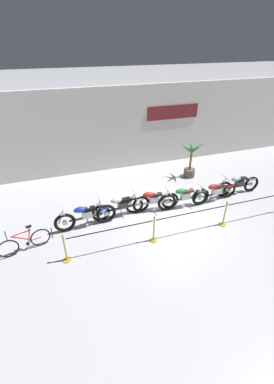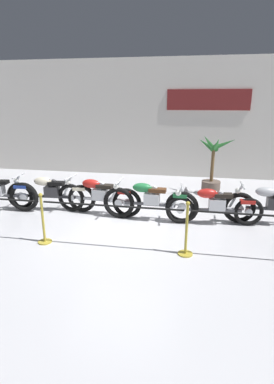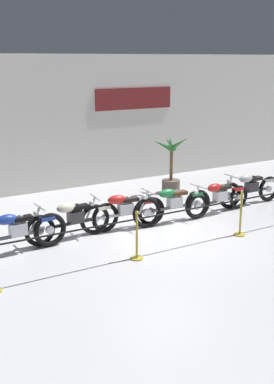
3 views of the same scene
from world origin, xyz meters
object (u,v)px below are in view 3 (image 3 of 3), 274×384
Objects in this scene: potted_palm_left_of_row at (171,170)px; stanchion_mid_right at (240,221)px; motorcycle_blue_0 at (16,233)px; motorcycle_red_4 at (218,197)px; stanchion_far_left at (136,227)px; motorcycle_silver_5 at (250,189)px; motorcycle_cream_1 at (73,219)px; motorcycle_green_3 at (173,205)px; stanchion_mid_left at (137,243)px; motorcycle_red_2 at (123,211)px.

potted_palm_left_of_row reaches higher than stanchion_mid_right.
motorcycle_red_4 is (5.53, 0.02, -0.02)m from motorcycle_blue_0.
motorcycle_blue_0 is 0.27× the size of stanchion_far_left.
motorcycle_silver_5 is 1.16× the size of potted_palm_left_of_row.
motorcycle_blue_0 is 0.97× the size of motorcycle_cream_1.
motorcycle_green_3 is 2.50m from stanchion_far_left.
motorcycle_blue_0 reaches higher than motorcycle_silver_5.
stanchion_mid_left is (0.02, 0.00, -0.36)m from stanchion_far_left.
motorcycle_cream_1 is 1.30m from motorcycle_red_2.
stanchion_mid_left is at bearing -131.64° from potted_palm_left_of_row.
motorcycle_red_2 is 1.18× the size of potted_palm_left_of_row.
motorcycle_silver_5 reaches higher than motorcycle_red_2.
motorcycle_cream_1 is 1.09× the size of motorcycle_silver_5.
motorcycle_red_4 is (1.49, 0.02, -0.02)m from motorcycle_green_3.
motorcycle_silver_5 is 2.08× the size of stanchion_mid_left.
potted_palm_left_of_row is 0.22× the size of stanchion_far_left.
potted_palm_left_of_row reaches higher than motorcycle_blue_0.
stanchion_far_left and stanchion_mid_left have the same top height.
motorcycle_green_3 is at bearing 38.10° from stanchion_far_left.
motorcycle_blue_0 is at bearing -171.04° from motorcycle_cream_1.
stanchion_mid_left is 1.00× the size of stanchion_mid_right.
motorcycle_blue_0 is 4.04m from motorcycle_green_3.
stanchion_mid_right is (-1.90, -1.75, -0.12)m from motorcycle_silver_5.
motorcycle_blue_0 is at bearing -179.79° from motorcycle_red_4.
motorcycle_red_2 is 1.84m from stanchion_far_left.
motorcycle_red_4 is at bearing 24.18° from stanchion_far_left.
motorcycle_blue_0 is 6.84m from motorcycle_silver_5.
motorcycle_green_3 is 1.05× the size of motorcycle_silver_5.
potted_palm_left_of_row is 5.30m from stanchion_far_left.
motorcycle_red_2 is (1.30, -0.03, 0.01)m from motorcycle_cream_1.
motorcycle_red_2 reaches higher than motorcycle_red_4.
stanchion_far_left is at bearing -131.82° from potted_palm_left_of_row.
motorcycle_cream_1 is 5.42m from motorcycle_silver_5.
motorcycle_red_4 is 1.66m from stanchion_mid_right.
motorcycle_red_4 is at bearing 68.98° from stanchion_mid_right.
motorcycle_blue_0 reaches higher than motorcycle_red_2.
stanchion_mid_right is at bearing -59.63° from motorcycle_green_3.
stanchion_far_left is (-4.76, -1.75, 0.24)m from motorcycle_silver_5.
motorcycle_silver_5 reaches higher than motorcycle_red_4.
motorcycle_green_3 is at bearing -7.89° from motorcycle_red_2.
stanchion_mid_left reaches higher than motorcycle_green_3.
stanchion_mid_left is at bearing 0.00° from stanchion_far_left.
motorcycle_silver_5 is 0.25× the size of stanchion_far_left.
motorcycle_red_4 is at bearing 0.21° from motorcycle_blue_0.
motorcycle_cream_1 is at bearing 111.51° from stanchion_mid_left.
motorcycle_red_2 is 1.02× the size of motorcycle_silver_5.
motorcycle_red_4 is 1.01× the size of motorcycle_silver_5.
motorcycle_green_3 is at bearing -179.41° from motorcycle_red_4.
motorcycle_green_3 is 1.04× the size of motorcycle_red_4.
stanchion_mid_left reaches higher than motorcycle_cream_1.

